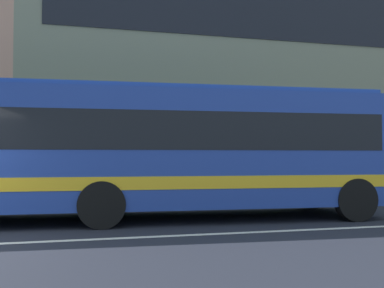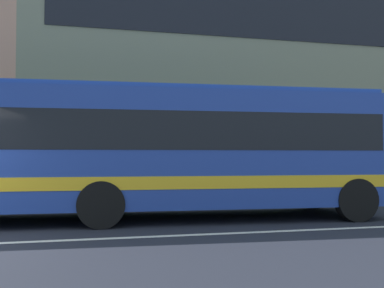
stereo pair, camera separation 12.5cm
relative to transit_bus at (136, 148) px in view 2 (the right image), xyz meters
The scene contains 3 objects.
hedge_row_far 4.84m from the transit_bus, 130.46° to the left, with size 23.01×1.10×1.02m, color #2E5B19.
apartment_block_right 15.59m from the transit_bus, 54.11° to the left, with size 24.97×10.87×13.58m.
transit_bus is the anchor object (origin of this frame).
Camera 2 is at (3.13, -7.99, 1.51)m, focal length 39.75 mm.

